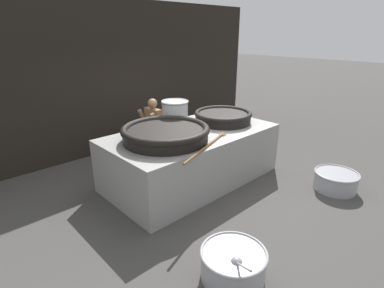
# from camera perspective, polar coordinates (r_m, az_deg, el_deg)

# --- Properties ---
(ground_plane) EXTENTS (60.00, 60.00, 0.00)m
(ground_plane) POSITION_cam_1_polar(r_m,az_deg,el_deg) (6.10, 0.00, -6.66)
(ground_plane) COLOR #474442
(back_wall) EXTENTS (8.94, 0.24, 3.52)m
(back_wall) POSITION_cam_1_polar(r_m,az_deg,el_deg) (7.66, -14.08, 12.24)
(back_wall) COLOR black
(back_wall) RESTS_ON ground_plane
(hearth_platform) EXTENTS (3.31, 1.76, 1.01)m
(hearth_platform) POSITION_cam_1_polar(r_m,az_deg,el_deg) (5.89, 0.00, -2.30)
(hearth_platform) COLOR gray
(hearth_platform) RESTS_ON ground_plane
(giant_wok_near) EXTENTS (1.54, 1.54, 0.26)m
(giant_wok_near) POSITION_cam_1_polar(r_m,az_deg,el_deg) (5.22, -5.06, 2.13)
(giant_wok_near) COLOR black
(giant_wok_near) RESTS_ON hearth_platform
(giant_wok_far) EXTENTS (1.20, 1.20, 0.23)m
(giant_wok_far) POSITION_cam_1_polar(r_m,az_deg,el_deg) (6.32, 5.91, 5.25)
(giant_wok_far) COLOR black
(giant_wok_far) RESTS_ON hearth_platform
(stock_pot) EXTENTS (0.56, 0.56, 0.49)m
(stock_pot) POSITION_cam_1_polar(r_m,az_deg,el_deg) (6.11, -3.24, 6.07)
(stock_pot) COLOR #B7B7BC
(stock_pot) RESTS_ON hearth_platform
(stirring_paddle) EXTENTS (1.50, 0.60, 0.04)m
(stirring_paddle) POSITION_cam_1_polar(r_m,az_deg,el_deg) (4.96, 3.05, -0.28)
(stirring_paddle) COLOR brown
(stirring_paddle) RESTS_ON hearth_platform
(cook) EXTENTS (0.35, 0.54, 1.47)m
(cook) POSITION_cam_1_polar(r_m,az_deg,el_deg) (6.63, -7.37, 2.86)
(cook) COLOR #8C6647
(cook) RESTS_ON ground_plane
(prep_bowl_vegetables) EXTENTS (0.81, 0.92, 0.70)m
(prep_bowl_vegetables) POSITION_cam_1_polar(r_m,az_deg,el_deg) (3.87, 7.85, -21.58)
(prep_bowl_vegetables) COLOR #9E9EA3
(prep_bowl_vegetables) RESTS_ON ground_plane
(prep_bowl_meat) EXTENTS (0.80, 0.80, 0.35)m
(prep_bowl_meat) POSITION_cam_1_polar(r_m,az_deg,el_deg) (6.25, 25.71, -6.19)
(prep_bowl_meat) COLOR #9E9EA3
(prep_bowl_meat) RESTS_ON ground_plane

